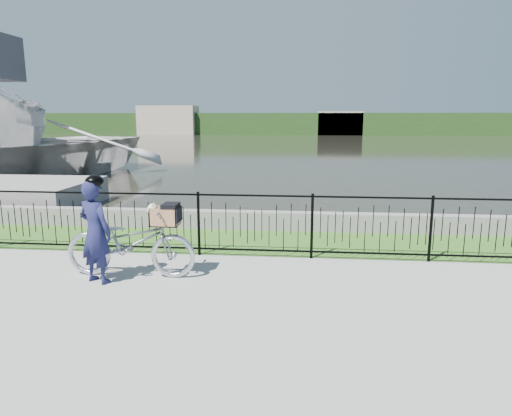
# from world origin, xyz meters

# --- Properties ---
(ground) EXTENTS (120.00, 120.00, 0.00)m
(ground) POSITION_xyz_m (0.00, 0.00, 0.00)
(ground) COLOR gray
(ground) RESTS_ON ground
(grass_strip) EXTENTS (60.00, 2.00, 0.01)m
(grass_strip) POSITION_xyz_m (0.00, 2.60, 0.00)
(grass_strip) COLOR #35631F
(grass_strip) RESTS_ON ground
(water) EXTENTS (120.00, 120.00, 0.00)m
(water) POSITION_xyz_m (0.00, 33.00, 0.00)
(water) COLOR black
(water) RESTS_ON ground
(quay_wall) EXTENTS (60.00, 0.30, 0.40)m
(quay_wall) POSITION_xyz_m (0.00, 3.60, 0.20)
(quay_wall) COLOR slate
(quay_wall) RESTS_ON ground
(fence) EXTENTS (14.00, 0.06, 1.15)m
(fence) POSITION_xyz_m (0.00, 1.60, 0.58)
(fence) COLOR black
(fence) RESTS_ON ground
(far_treeline) EXTENTS (120.00, 6.00, 3.00)m
(far_treeline) POSITION_xyz_m (0.00, 60.00, 1.50)
(far_treeline) COLOR #223F18
(far_treeline) RESTS_ON ground
(far_building_left) EXTENTS (8.00, 4.00, 4.00)m
(far_building_left) POSITION_xyz_m (-18.00, 58.00, 2.00)
(far_building_left) COLOR #A99B88
(far_building_left) RESTS_ON ground
(far_building_right) EXTENTS (6.00, 3.00, 3.20)m
(far_building_right) POSITION_xyz_m (6.00, 58.50, 1.60)
(far_building_right) COLOR #A99B88
(far_building_right) RESTS_ON ground
(bicycle_rig) EXTENTS (2.03, 0.71, 1.18)m
(bicycle_rig) POSITION_xyz_m (-1.79, 0.42, 0.54)
(bicycle_rig) COLOR #B2B6BF
(bicycle_rig) RESTS_ON ground
(cyclist) EXTENTS (0.66, 0.56, 1.62)m
(cyclist) POSITION_xyz_m (-2.21, 0.11, 0.80)
(cyclist) COLOR #171840
(cyclist) RESTS_ON ground
(boat_far) EXTENTS (10.33, 12.84, 2.36)m
(boat_far) POSITION_xyz_m (-10.23, 11.30, 1.18)
(boat_far) COLOR #B5B4B5
(boat_far) RESTS_ON water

